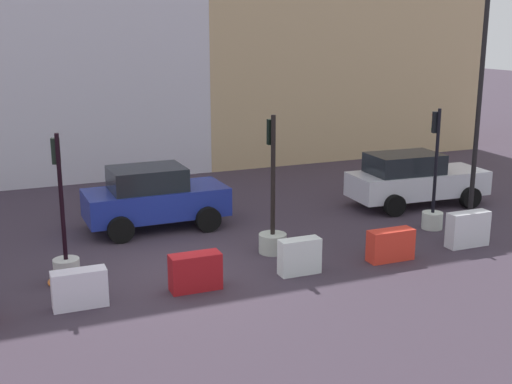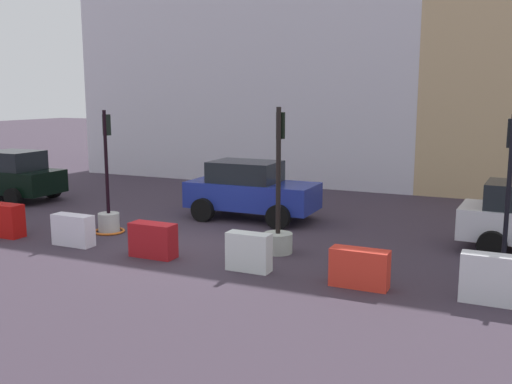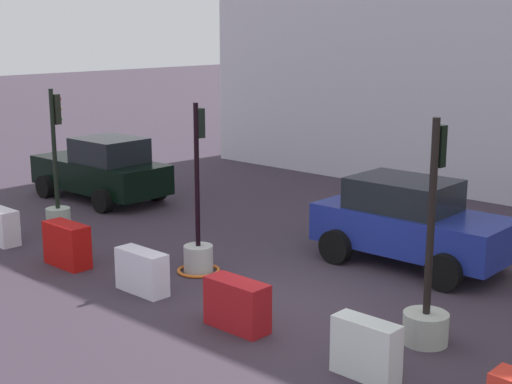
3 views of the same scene
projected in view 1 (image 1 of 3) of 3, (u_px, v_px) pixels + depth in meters
The scene contains 12 objects.
ground_plane at pixel (183, 271), 15.12m from camera, with size 120.00×120.00×0.00m, color #3A2F3C.
traffic_light_1 at pixel (66, 258), 14.35m from camera, with size 0.85×0.85×3.34m.
traffic_light_2 at pixel (273, 227), 16.24m from camera, with size 0.70×0.70×3.46m.
traffic_light_3 at pixel (433, 205), 18.18m from camera, with size 0.58×0.58×3.37m.
construction_barrier_2 at pixel (80, 289), 13.10m from camera, with size 1.09×0.41×0.79m.
construction_barrier_3 at pixel (195, 272), 13.97m from camera, with size 1.10×0.46×0.80m.
construction_barrier_4 at pixel (300, 256), 14.88m from camera, with size 0.97×0.37×0.83m.
construction_barrier_5 at pixel (391, 245), 15.75m from camera, with size 1.15×0.42×0.77m.
construction_barrier_6 at pixel (468, 229), 16.74m from camera, with size 1.15×0.38×0.91m.
car_blue_estate at pixel (154, 197), 18.18m from camera, with size 3.92×2.11×1.75m.
car_white_van at pixel (414, 179), 20.52m from camera, with size 4.46×2.19×1.69m.
street_lamp_post at pixel (481, 77), 17.95m from camera, with size 0.36×0.36×6.70m.
Camera 1 is at (-3.98, -13.75, 5.49)m, focal length 45.84 mm.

